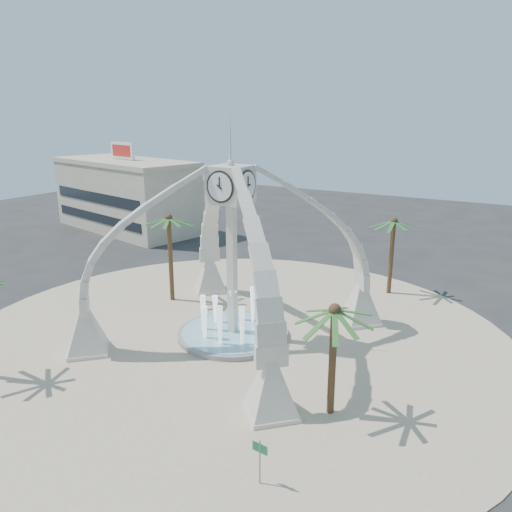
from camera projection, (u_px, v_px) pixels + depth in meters
The scene contains 9 objects.
ground at pixel (233, 337), 36.22m from camera, with size 140.00×140.00×0.00m, color #282828.
plaza at pixel (233, 336), 36.22m from camera, with size 40.00×40.00×0.06m, color #C5B192.
clock_tower at pixel (232, 251), 34.44m from camera, with size 17.94×17.94×16.30m.
fountain at pixel (233, 333), 36.15m from camera, with size 8.00×8.00×3.62m.
building_nw at pixel (126, 195), 68.77m from camera, with size 23.75×13.73×11.90m.
palm_east at pixel (335, 312), 25.37m from camera, with size 4.87×4.87×6.78m.
palm_west at pixel (169, 219), 41.35m from camera, with size 5.13×5.13×8.05m.
palm_north at pixel (394, 222), 43.15m from camera, with size 4.53×4.53×7.42m.
street_sign at pixel (260, 453), 21.36m from camera, with size 0.81×0.09×2.21m.
Camera 1 is at (18.37, -27.72, 15.60)m, focal length 35.00 mm.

